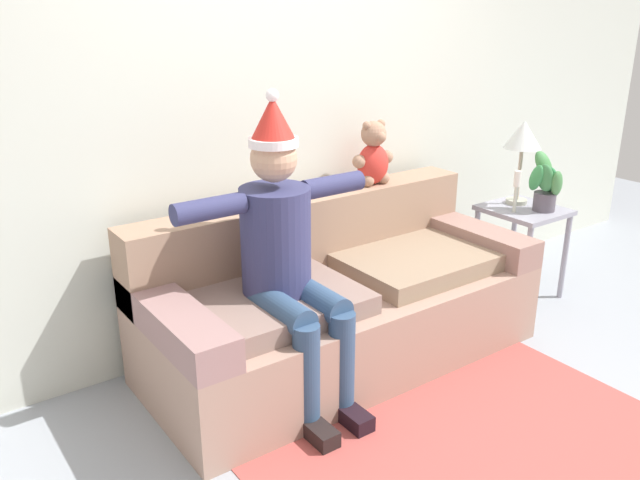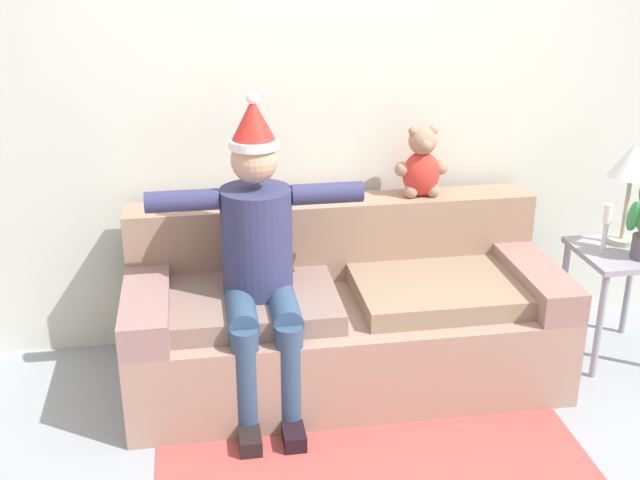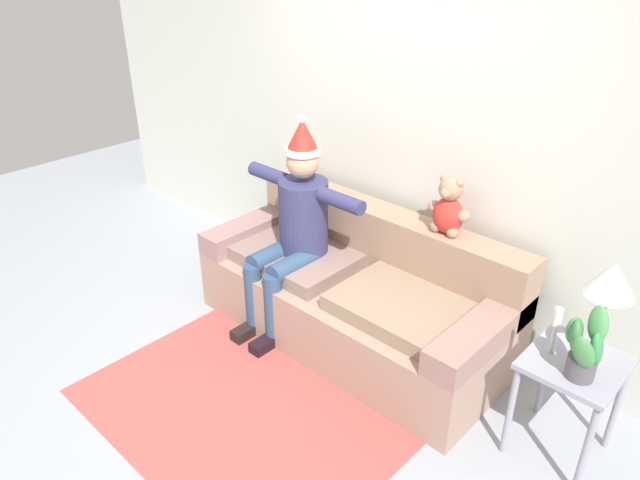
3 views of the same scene
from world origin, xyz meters
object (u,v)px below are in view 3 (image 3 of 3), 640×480
(table_lamp, at_px, (611,284))
(candle_tall, at_px, (556,324))
(couch, at_px, (357,293))
(person_seated, at_px, (294,225))
(teddy_bear, at_px, (449,208))
(side_table, at_px, (572,378))
(potted_plant, at_px, (584,347))

(table_lamp, xyz_separation_m, candle_tall, (-0.17, -0.12, -0.26))
(couch, bearing_deg, table_lamp, 1.70)
(person_seated, bearing_deg, couch, 21.24)
(teddy_bear, height_order, table_lamp, teddy_bear)
(couch, relative_size, side_table, 3.52)
(person_seated, xyz_separation_m, side_table, (1.93, 0.12, -0.27))
(couch, height_order, person_seated, person_seated)
(teddy_bear, height_order, candle_tall, teddy_bear)
(table_lamp, distance_m, candle_tall, 0.33)
(person_seated, xyz_separation_m, potted_plant, (1.97, 0.01, 0.02))
(table_lamp, relative_size, potted_plant, 1.38)
(couch, distance_m, table_lamp, 1.69)
(couch, height_order, table_lamp, table_lamp)
(teddy_bear, bearing_deg, candle_tall, -21.97)
(table_lamp, bearing_deg, teddy_bear, 167.12)
(teddy_bear, height_order, potted_plant, teddy_bear)
(person_seated, relative_size, teddy_bear, 3.99)
(candle_tall, bearing_deg, side_table, 8.82)
(couch, bearing_deg, person_seated, -158.76)
(candle_tall, bearing_deg, couch, 176.99)
(teddy_bear, distance_m, table_lamp, 1.08)
(side_table, distance_m, table_lamp, 0.56)
(teddy_bear, bearing_deg, table_lamp, -12.88)
(couch, xyz_separation_m, side_table, (1.49, -0.05, 0.17))
(candle_tall, bearing_deg, teddy_bear, 158.03)
(potted_plant, bearing_deg, couch, 174.10)
(potted_plant, bearing_deg, side_table, 113.72)
(person_seated, xyz_separation_m, candle_tall, (1.80, 0.10, 0.02))
(side_table, bearing_deg, couch, 178.02)
(couch, relative_size, candle_tall, 8.00)
(table_lamp, bearing_deg, side_table, -111.81)
(person_seated, bearing_deg, table_lamp, 6.21)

